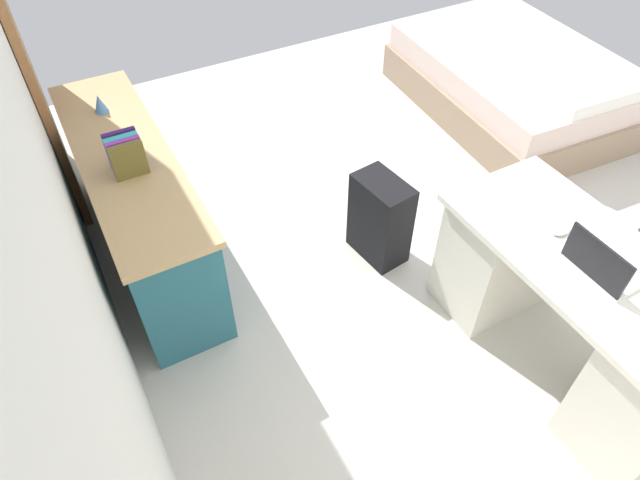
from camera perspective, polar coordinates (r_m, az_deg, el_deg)
name	(u,v)px	position (r m, az deg, el deg)	size (l,w,h in m)	color
ground_plane	(457,217)	(3.87, 13.95, 2.31)	(5.57, 5.57, 0.00)	beige
wall_back	(22,142)	(2.29, -28.34, 8.90)	(4.22, 0.10, 2.79)	silver
door_wooden	(22,54)	(3.85, -28.36, 16.51)	(0.88, 0.05, 2.04)	#936038
desk	(571,312)	(2.99, 24.47, -6.82)	(1.44, 0.66, 0.75)	silver
credenza	(139,205)	(3.44, -18.15, 3.43)	(1.80, 0.48, 0.77)	#235B6B
bed	(517,82)	(4.99, 19.63, 15.08)	(1.99, 1.53, 0.58)	gray
suitcase_black	(380,219)	(3.35, 6.21, 2.16)	(0.36, 0.22, 0.56)	black
laptop	(602,265)	(2.67, 27.06, -2.30)	(0.31, 0.22, 0.21)	silver
computer_mouse	(561,230)	(2.81, 23.60, 0.92)	(0.06, 0.10, 0.03)	white
book_row	(126,154)	(3.02, -19.37, 8.32)	(0.15, 0.17, 0.20)	brown
figurine_small	(100,104)	(3.58, -21.77, 12.92)	(0.08, 0.08, 0.11)	#4C7FBF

